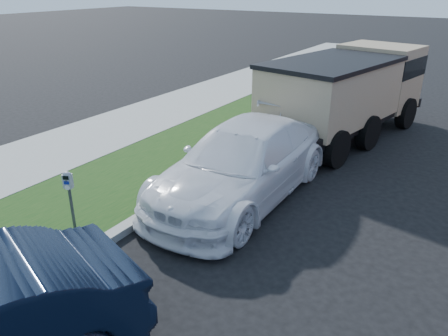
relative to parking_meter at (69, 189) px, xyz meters
The scene contains 5 objects.
ground 3.62m from the parking_meter, 20.49° to the left, with size 120.00×120.00×0.00m, color black.
streetside 4.06m from the parking_meter, 125.59° to the left, with size 6.12×50.00×0.15m.
parking_meter is the anchor object (origin of this frame).
white_wagon 3.57m from the parking_meter, 59.88° to the left, with size 2.22×5.46×1.58m, color white.
dump_truck 8.84m from the parking_meter, 74.55° to the left, with size 3.55×6.70×2.50m.
Camera 1 is at (2.76, -5.67, 4.37)m, focal length 35.00 mm.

